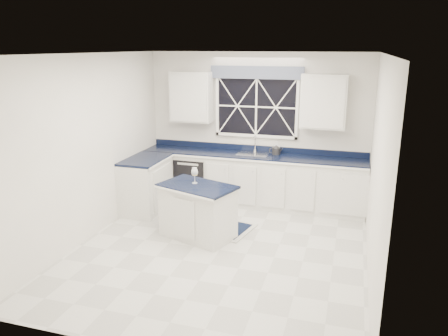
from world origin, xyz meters
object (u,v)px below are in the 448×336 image
(wine_glass, at_px, (195,173))
(soap_bottle, at_px, (277,147))
(faucet, at_px, (255,143))
(island, at_px, (198,211))
(dishwasher, at_px, (195,178))
(kettle, at_px, (276,150))

(wine_glass, xyz_separation_m, soap_bottle, (0.92, 1.74, 0.06))
(faucet, relative_size, island, 0.24)
(soap_bottle, bearing_deg, wine_glass, -117.92)
(dishwasher, relative_size, kettle, 3.39)
(wine_glass, distance_m, soap_bottle, 1.97)
(dishwasher, relative_size, soap_bottle, 3.91)
(faucet, xyz_separation_m, kettle, (0.40, -0.08, -0.08))
(wine_glass, bearing_deg, island, -49.31)
(faucet, relative_size, kettle, 1.25)
(dishwasher, relative_size, faucet, 2.72)
(island, relative_size, kettle, 5.17)
(island, relative_size, soap_bottle, 5.97)
(soap_bottle, bearing_deg, kettle, -88.00)
(dishwasher, height_order, faucet, faucet)
(dishwasher, height_order, island, dishwasher)
(dishwasher, distance_m, wine_glass, 1.72)
(faucet, bearing_deg, island, -104.18)
(faucet, bearing_deg, kettle, -11.50)
(kettle, distance_m, wine_glass, 1.88)
(dishwasher, bearing_deg, kettle, 4.27)
(kettle, relative_size, soap_bottle, 1.15)
(island, bearing_deg, kettle, 82.05)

